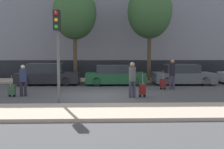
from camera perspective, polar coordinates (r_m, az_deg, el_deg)
ground_plane at (r=12.90m, az=-2.36°, el=-4.88°), size 80.00×80.00×0.00m
sidewalk_near at (r=9.21m, az=-2.59°, el=-8.41°), size 28.00×2.50×0.12m
sidewalk_far at (r=19.83m, az=-2.16°, el=-1.33°), size 28.00×3.00×0.12m
building_facade at (r=23.92m, az=-2.16°, el=16.23°), size 28.00×3.09×13.87m
parked_car_0 at (r=17.97m, az=-14.47°, el=-0.09°), size 4.31×1.77×1.49m
parked_car_1 at (r=17.34m, az=0.62°, el=-0.25°), size 4.08×1.76×1.38m
parked_car_2 at (r=18.23m, az=15.79°, el=-0.15°), size 4.14×1.90×1.41m
pedestrian_left at (r=13.40m, az=-19.66°, el=-0.90°), size 0.34×0.34×1.60m
trolley_left at (r=13.52m, az=-21.92°, el=-3.33°), size 0.34×0.29×1.10m
pedestrian_center at (r=12.27m, az=4.66°, el=-0.70°), size 0.34×0.34×1.75m
trolley_center at (r=12.57m, az=6.95°, el=-3.42°), size 0.34×0.29×1.18m
pedestrian_right at (r=15.44m, az=13.60°, el=0.47°), size 0.35×0.34×1.82m
trolley_right at (r=15.47m, az=11.52°, el=-1.98°), size 0.34×0.29×1.17m
traffic_light at (r=10.56m, az=-12.36°, el=8.04°), size 0.28×0.47×3.91m
bare_tree_near_crossing at (r=19.38m, az=8.60°, el=14.03°), size 3.32×3.32×7.23m
bare_tree_down_street at (r=19.37m, az=-8.52°, el=13.73°), size 3.25×3.25×7.08m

